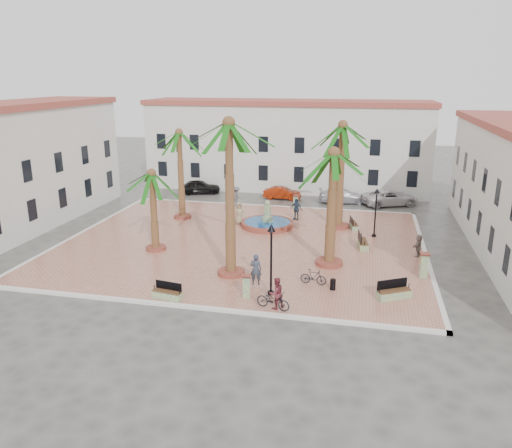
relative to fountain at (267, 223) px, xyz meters
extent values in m
plane|color=#56544F|center=(-1.00, -4.26, -0.45)|extent=(120.00, 120.00, 0.00)
cube|color=tan|center=(-1.00, -4.26, -0.37)|extent=(26.00, 22.00, 0.15)
cube|color=silver|center=(-1.00, 6.74, -0.37)|extent=(26.30, 0.30, 0.16)
cube|color=silver|center=(-1.00, -15.26, -0.37)|extent=(26.30, 0.30, 0.16)
cube|color=silver|center=(12.00, -4.26, -0.37)|extent=(0.30, 22.30, 0.16)
cube|color=silver|center=(-14.00, -4.26, -0.37)|extent=(0.30, 22.30, 0.16)
cube|color=silver|center=(-1.00, 15.74, 4.05)|extent=(30.00, 7.00, 9.00)
cube|color=#A4473A|center=(-1.00, 15.74, 8.80)|extent=(30.40, 7.40, 0.50)
cube|color=black|center=(-14.13, 12.26, 1.75)|extent=(1.00, 0.12, 1.60)
cube|color=black|center=(-10.38, 12.26, 1.75)|extent=(1.00, 0.12, 1.60)
cube|color=black|center=(-6.63, 12.26, 1.75)|extent=(1.00, 0.12, 1.60)
cube|color=black|center=(-2.88, 12.26, 1.75)|extent=(1.00, 0.12, 1.60)
cube|color=black|center=(0.87, 12.26, 1.75)|extent=(1.00, 0.12, 1.60)
cube|color=black|center=(4.62, 12.26, 1.75)|extent=(1.00, 0.12, 1.60)
cube|color=black|center=(8.37, 12.26, 1.75)|extent=(1.00, 0.12, 1.60)
cube|color=black|center=(12.12, 12.26, 1.75)|extent=(1.00, 0.12, 1.60)
cube|color=black|center=(-14.13, 12.26, 4.75)|extent=(1.00, 0.12, 1.60)
cube|color=black|center=(-10.38, 12.26, 4.75)|extent=(1.00, 0.12, 1.60)
cube|color=black|center=(-6.63, 12.26, 4.75)|extent=(1.00, 0.12, 1.60)
cube|color=black|center=(-2.88, 12.26, 4.75)|extent=(1.00, 0.12, 1.60)
cube|color=black|center=(0.87, 12.26, 4.75)|extent=(1.00, 0.12, 1.60)
cube|color=black|center=(4.62, 12.26, 4.75)|extent=(1.00, 0.12, 1.60)
cube|color=black|center=(8.37, 12.26, 4.75)|extent=(1.00, 0.12, 1.60)
cube|color=black|center=(12.12, 12.26, 4.75)|extent=(1.00, 0.12, 1.60)
cube|color=black|center=(15.53, -10.04, 1.75)|extent=(0.12, 1.00, 1.60)
cube|color=black|center=(15.53, -6.32, 1.75)|extent=(0.12, 1.00, 1.60)
cube|color=black|center=(15.53, -2.61, 1.75)|extent=(0.12, 1.00, 1.60)
cube|color=black|center=(15.53, 1.11, 1.75)|extent=(0.12, 1.00, 1.60)
cube|color=black|center=(15.53, 4.82, 1.75)|extent=(0.12, 1.00, 1.60)
cube|color=black|center=(15.53, 8.53, 1.75)|extent=(0.12, 1.00, 1.60)
cube|color=black|center=(15.53, -6.32, 4.75)|extent=(0.12, 1.00, 1.60)
cube|color=black|center=(15.53, -2.61, 4.75)|extent=(0.12, 1.00, 1.60)
cube|color=black|center=(15.53, 1.11, 4.75)|extent=(0.12, 1.00, 1.60)
cube|color=black|center=(15.53, 4.82, 4.75)|extent=(0.12, 1.00, 1.60)
cube|color=black|center=(15.53, 8.53, 4.75)|extent=(0.12, 1.00, 1.60)
cube|color=silver|center=(-20.00, -4.26, 4.30)|extent=(6.00, 24.00, 9.50)
cube|color=#A4473A|center=(-20.00, -4.26, 9.30)|extent=(6.40, 24.40, 0.50)
cube|color=black|center=(-17.02, -6.26, 1.75)|extent=(0.12, 1.00, 1.60)
cube|color=black|center=(-17.02, -2.26, 1.75)|extent=(0.12, 1.00, 1.60)
cube|color=black|center=(-17.02, 1.74, 1.75)|extent=(0.12, 1.00, 1.60)
cube|color=black|center=(-17.02, 5.74, 1.75)|extent=(0.12, 1.00, 1.60)
cube|color=black|center=(-17.02, -6.26, 4.75)|extent=(0.12, 1.00, 1.60)
cube|color=black|center=(-17.02, -2.26, 4.75)|extent=(0.12, 1.00, 1.60)
cube|color=black|center=(-17.02, 1.74, 4.75)|extent=(0.12, 1.00, 1.60)
cube|color=black|center=(-17.02, 5.74, 4.75)|extent=(0.12, 1.00, 1.60)
cylinder|color=#9B4334|center=(0.00, 0.00, -0.10)|extent=(4.27, 4.27, 0.41)
cylinder|color=#194C8C|center=(0.00, 0.00, 0.09)|extent=(3.76, 3.76, 0.06)
cylinder|color=#88A170|center=(0.00, 0.00, 0.11)|extent=(0.92, 0.92, 0.81)
cylinder|color=#88A170|center=(0.00, 0.00, 0.92)|extent=(0.61, 0.61, 1.22)
sphere|color=#88A170|center=(0.00, 0.00, 1.68)|extent=(0.45, 0.45, 0.45)
cylinder|color=#9B4334|center=(-7.71, 1.01, -0.19)|extent=(1.50, 1.50, 0.23)
cylinder|color=brown|center=(-7.71, 1.01, 3.49)|extent=(0.49, 0.49, 7.13)
sphere|color=brown|center=(-7.71, 1.01, 7.05)|extent=(0.66, 0.66, 0.66)
cylinder|color=#9B4334|center=(-6.64, -7.18, -0.19)|extent=(1.42, 1.42, 0.21)
cylinder|color=brown|center=(-6.64, -7.18, 2.56)|extent=(0.46, 0.46, 5.29)
sphere|color=brown|center=(-6.64, -7.18, 5.20)|extent=(0.62, 0.62, 0.62)
cylinder|color=#9B4334|center=(-0.21, -10.50, -0.17)|extent=(1.68, 1.68, 0.25)
cylinder|color=brown|center=(-0.21, -10.50, 4.47)|extent=(0.55, 0.55, 9.04)
sphere|color=brown|center=(-0.21, -10.50, 8.99)|extent=(0.73, 0.73, 0.73)
cylinder|color=#9B4334|center=(5.61, -7.50, -0.17)|extent=(1.78, 1.78, 0.27)
cylinder|color=brown|center=(5.61, -7.50, 3.49)|extent=(0.58, 0.58, 7.05)
sphere|color=brown|center=(5.61, -7.50, 7.01)|extent=(0.78, 0.78, 0.78)
cylinder|color=#9B4334|center=(5.66, 1.05, -0.17)|extent=(1.76, 1.76, 0.26)
cylinder|color=brown|center=(5.66, 1.05, 3.94)|extent=(0.57, 0.57, 7.95)
sphere|color=brown|center=(5.66, 1.05, 7.92)|extent=(0.77, 0.77, 0.77)
cube|color=#88A170|center=(-2.74, -14.66, -0.11)|extent=(1.79, 0.79, 0.38)
cube|color=#56351E|center=(-2.74, -14.66, 0.11)|extent=(1.68, 0.73, 0.06)
cube|color=black|center=(-2.71, -14.45, 0.37)|extent=(1.62, 0.30, 0.48)
cylinder|color=black|center=(-3.55, -14.53, 0.23)|extent=(0.05, 0.05, 0.29)
cylinder|color=black|center=(-1.94, -14.79, 0.23)|extent=(0.05, 0.05, 0.29)
cube|color=#88A170|center=(9.51, -11.94, -0.08)|extent=(2.01, 1.50, 0.44)
cube|color=#56351E|center=(9.51, -11.94, 0.17)|extent=(1.89, 1.40, 0.07)
cube|color=black|center=(9.39, -11.74, 0.47)|extent=(1.64, 0.97, 0.55)
cylinder|color=black|center=(8.70, -12.41, 0.30)|extent=(0.05, 0.05, 0.33)
cylinder|color=black|center=(10.32, -11.48, 0.30)|extent=(0.05, 0.05, 0.33)
cube|color=#88A170|center=(7.71, -3.58, -0.08)|extent=(0.87, 2.05, 0.44)
cube|color=#56351E|center=(7.71, -3.58, 0.18)|extent=(0.80, 1.94, 0.07)
cube|color=black|center=(7.46, -3.61, 0.47)|extent=(0.31, 1.87, 0.55)
cylinder|color=black|center=(7.83, -4.51, 0.31)|extent=(0.05, 0.05, 0.33)
cylinder|color=black|center=(7.58, -2.64, 0.31)|extent=(0.05, 0.05, 0.33)
cube|color=#88A170|center=(6.93, 1.05, -0.11)|extent=(0.85, 1.75, 0.37)
cube|color=#56351E|center=(6.93, 1.05, 0.10)|extent=(0.79, 1.65, 0.06)
cube|color=black|center=(6.72, 1.01, 0.35)|extent=(0.38, 1.56, 0.47)
cylinder|color=black|center=(7.09, 0.28, 0.21)|extent=(0.05, 0.05, 0.28)
cylinder|color=black|center=(6.76, 1.83, 0.21)|extent=(0.05, 0.05, 0.28)
cylinder|color=black|center=(2.76, -12.85, -0.22)|extent=(0.37, 0.37, 0.16)
cylinder|color=black|center=(2.76, -12.85, 1.64)|extent=(0.12, 0.12, 3.67)
cone|color=black|center=(2.76, -12.85, 3.63)|extent=(0.45, 0.45, 0.41)
sphere|color=beige|center=(2.76, -12.85, 3.47)|extent=(0.24, 0.24, 0.24)
cylinder|color=black|center=(8.51, -0.82, -0.23)|extent=(0.34, 0.34, 0.15)
cylinder|color=black|center=(8.51, -0.82, 1.48)|extent=(0.11, 0.11, 3.37)
cone|color=black|center=(8.51, -0.82, 3.30)|extent=(0.41, 0.41, 0.37)
sphere|color=beige|center=(8.51, -0.82, 3.16)|extent=(0.22, 0.22, 0.22)
cube|color=#88A170|center=(1.51, -13.60, 0.32)|extent=(0.45, 0.45, 1.24)
cube|color=#9B4334|center=(1.51, -13.60, 0.99)|extent=(0.56, 0.56, 0.10)
cube|color=#88A170|center=(1.45, 6.14, 0.29)|extent=(0.44, 0.44, 1.18)
cube|color=#9B4334|center=(1.45, 6.14, 0.93)|extent=(0.54, 0.54, 0.09)
cube|color=#88A170|center=(11.40, -8.43, 0.43)|extent=(0.47, 0.47, 1.45)
cube|color=#9B4334|center=(11.40, -8.43, 1.21)|extent=(0.59, 0.59, 0.11)
cylinder|color=black|center=(6.13, -11.49, 0.02)|extent=(0.33, 0.33, 0.64)
imported|color=#303847|center=(1.63, -11.70, 0.65)|extent=(0.74, 0.53, 1.89)
imported|color=black|center=(3.22, -14.66, 0.20)|extent=(2.00, 1.13, 1.00)
imported|color=maroon|center=(3.37, -14.54, 0.56)|extent=(1.06, 1.05, 1.73)
imported|color=black|center=(4.95, -10.97, 0.17)|extent=(1.60, 0.64, 0.94)
imported|color=#9A8660|center=(-2.43, 0.24, 0.62)|extent=(1.06, 0.89, 1.85)
imported|color=#2A3B4F|center=(2.00, 2.54, 0.63)|extent=(1.18, 0.85, 1.86)
imported|color=#525358|center=(-4.06, 5.65, 0.66)|extent=(0.77, 1.27, 1.93)
imported|color=#77685E|center=(11.40, -4.62, 0.47)|extent=(0.91, 1.50, 1.55)
imported|color=black|center=(-9.42, 10.69, 0.28)|extent=(4.64, 3.04, 1.47)
imported|color=#962309|center=(-0.50, 10.21, 0.17)|extent=(3.78, 1.42, 1.23)
imported|color=silver|center=(5.59, 9.99, 0.24)|extent=(5.02, 2.77, 1.38)
imported|color=beige|center=(10.04, 9.96, 0.29)|extent=(5.89, 4.39, 1.49)
camera|label=1|loc=(7.53, -38.30, 11.56)|focal=35.00mm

